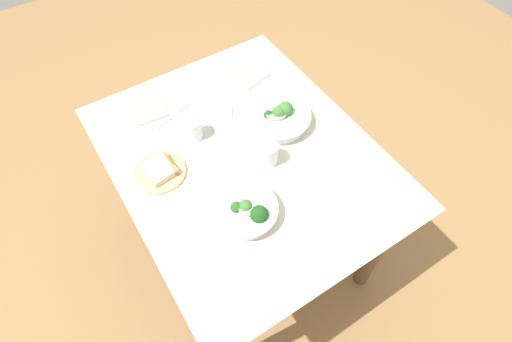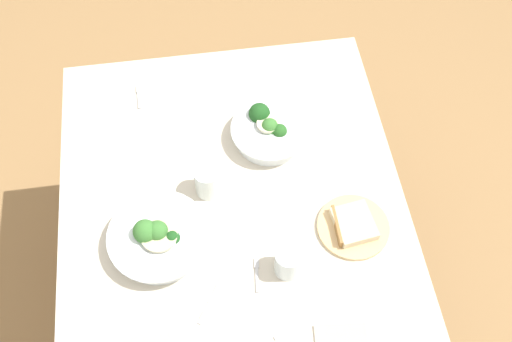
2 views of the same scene
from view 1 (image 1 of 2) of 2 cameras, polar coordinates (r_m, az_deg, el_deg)
ground_plane at (r=2.29m, az=-1.20°, el=-9.73°), size 6.00×6.00×0.00m
dining_table at (r=1.73m, az=-1.56°, el=-0.40°), size 1.22×0.98×0.78m
broccoli_bowl_far at (r=1.45m, az=-1.31°, el=-5.64°), size 0.23×0.23×0.09m
broccoli_bowl_near at (r=1.72m, az=3.15°, el=7.52°), size 0.27×0.27×0.10m
bread_side_plate at (r=1.61m, az=-13.28°, el=0.03°), size 0.20×0.20×0.04m
water_glass_center at (r=1.57m, az=1.77°, el=2.40°), size 0.07×0.07×0.10m
water_glass_side at (r=1.68m, az=-8.74°, el=5.83°), size 0.07×0.07×0.09m
fork_by_far_bowl at (r=1.73m, az=-6.16°, el=6.08°), size 0.10×0.02×0.00m
fork_by_near_bowl at (r=1.54m, az=15.36°, el=-5.09°), size 0.09×0.01×0.00m
table_knife_left at (r=1.80m, az=-11.47°, el=7.58°), size 0.07×0.18×0.00m
table_knife_right at (r=1.78m, az=-3.50°, el=8.01°), size 0.18×0.12×0.00m
napkin_folded_upper at (r=1.96m, az=-1.27°, el=13.50°), size 0.20×0.19×0.01m
napkin_folded_lower at (r=1.86m, az=-14.81°, el=8.51°), size 0.18×0.15×0.01m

